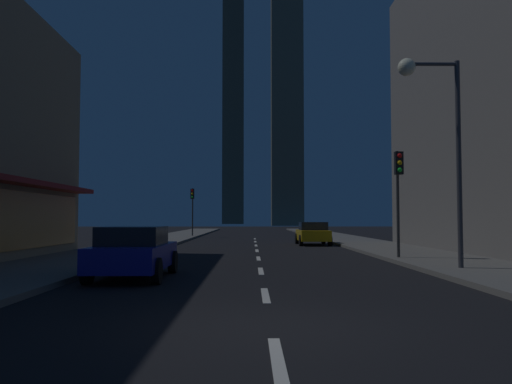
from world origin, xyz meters
The scene contains 12 objects.
ground_plane centered at (0.00, 32.00, -0.05)m, with size 78.00×136.00×0.10m, color black.
sidewalk_right centered at (7.00, 32.00, 0.07)m, with size 4.00×76.00×0.15m, color #605E59.
sidewalk_left centered at (-7.00, 32.00, 0.07)m, with size 4.00×76.00×0.15m, color #605E59.
lane_marking_center centered at (0.00, 16.20, 0.01)m, with size 0.16×38.60×0.01m.
skyscraper_distant_tall centered at (-5.74, 149.81, 39.33)m, with size 6.40×6.08×78.67m, color #4D493A.
skyscraper_distant_mid centered at (8.04, 111.27, 37.94)m, with size 7.30×5.17×75.89m, color #645F4B.
car_parked_near centered at (-3.60, 6.48, 0.74)m, with size 1.98×4.24×1.45m.
car_parked_far centered at (3.60, 24.78, 0.74)m, with size 1.98×4.24×1.45m.
fire_hydrant_far_left centered at (-5.90, 16.49, 0.45)m, with size 0.42×0.30×0.65m.
traffic_light_near_right centered at (5.50, 12.18, 3.19)m, with size 0.32×0.48×4.20m.
traffic_light_far_left centered at (-5.50, 37.94, 3.19)m, with size 0.32×0.48×4.20m.
street_lamp_right centered at (5.38, 7.95, 5.07)m, with size 1.96×0.56×6.58m.
Camera 1 is at (-0.32, -8.22, 1.68)m, focal length 36.58 mm.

